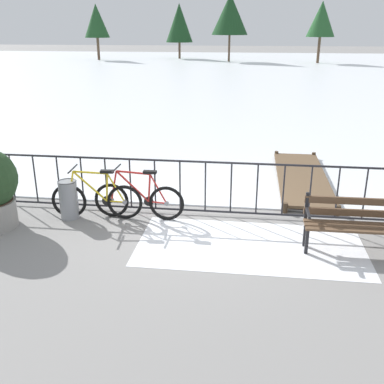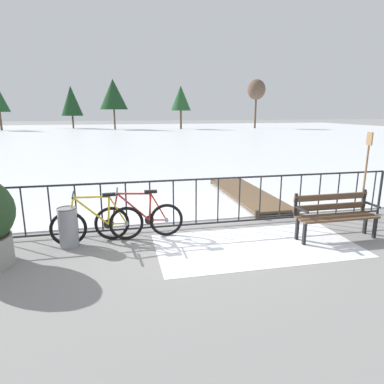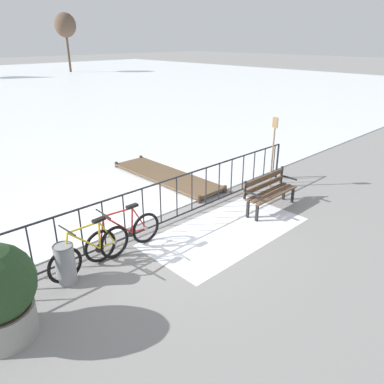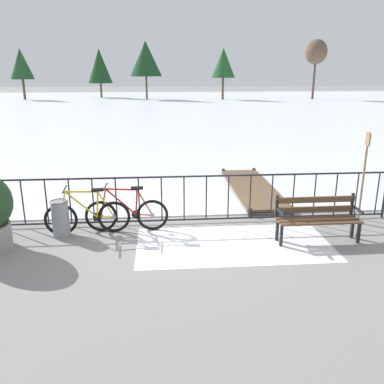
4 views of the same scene
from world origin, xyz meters
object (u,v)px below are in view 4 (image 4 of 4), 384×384
(park_bench, at_px, (317,215))
(oar_upright, at_px, (364,172))
(trash_bin, at_px, (61,218))
(bicycle_near_railing, at_px, (88,216))
(bicycle_second, at_px, (127,214))

(park_bench, relative_size, oar_upright, 0.81)
(park_bench, bearing_deg, trash_bin, 172.74)
(bicycle_near_railing, relative_size, bicycle_second, 1.00)
(trash_bin, bearing_deg, park_bench, -7.26)
(bicycle_second, relative_size, park_bench, 1.07)
(bicycle_second, height_order, trash_bin, bicycle_second)
(bicycle_second, height_order, park_bench, bicycle_second)
(park_bench, distance_m, oar_upright, 1.66)
(bicycle_second, bearing_deg, oar_upright, 0.57)
(oar_upright, bearing_deg, bicycle_second, -179.43)
(bicycle_second, xyz_separation_m, park_bench, (3.71, -0.78, 0.14))
(trash_bin, xyz_separation_m, oar_upright, (6.30, 0.19, 0.76))
(bicycle_second, distance_m, park_bench, 3.79)
(oar_upright, bearing_deg, bicycle_near_railing, -178.62)
(park_bench, bearing_deg, oar_upright, 32.81)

